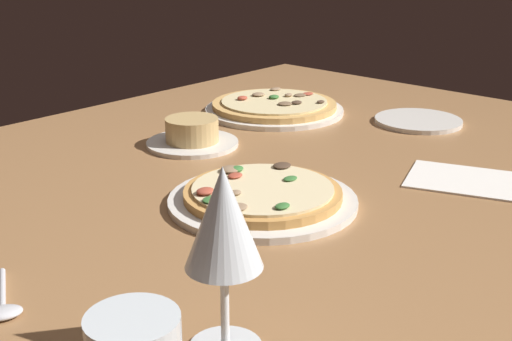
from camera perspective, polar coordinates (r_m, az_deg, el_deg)
name	(u,v)px	position (r cm, az deg, el deg)	size (l,w,h in cm)	color
dining_table	(250,188)	(107.44, -0.50, -1.49)	(150.00, 110.00, 4.00)	#996B42
pizza_main	(262,196)	(95.70, 0.52, -2.16)	(26.59, 26.59, 3.38)	silver
pizza_side	(274,107)	(143.43, 1.54, 5.31)	(28.82, 28.82, 3.38)	silver
ramekin_on_saucer	(192,135)	(121.74, -5.34, 2.98)	(16.33, 16.33, 5.01)	silver
wine_glass_far	(223,226)	(59.10, -2.73, -4.61)	(6.99, 6.99, 17.94)	silver
side_plate	(418,121)	(139.50, 13.35, 4.04)	(17.06, 17.06, 0.90)	silver
paper_menu	(467,180)	(109.45, 17.19, -0.80)	(12.92, 17.68, 0.30)	white
spoon	(2,306)	(75.31, -20.37, -10.54)	(7.36, 10.78, 1.00)	silver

